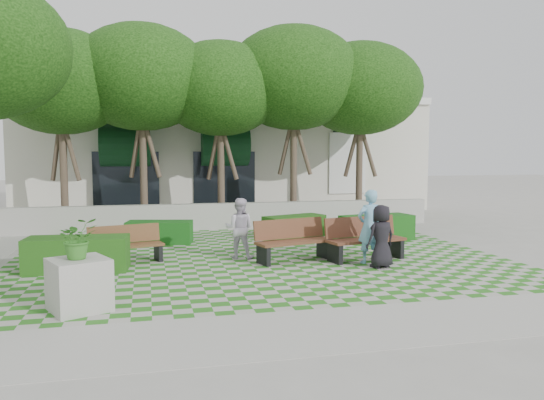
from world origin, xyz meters
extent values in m
plane|color=gray|center=(0.00, 0.00, 0.00)|extent=(90.00, 90.00, 0.00)
plane|color=#2B721E|center=(0.00, 1.00, 0.01)|extent=(12.00, 12.00, 0.00)
cube|color=#9E9B93|center=(0.00, -4.70, 0.01)|extent=(16.00, 2.00, 0.01)
cube|color=#9E9B93|center=(0.00, 6.20, 0.45)|extent=(15.00, 0.36, 0.90)
cube|color=#512A1B|center=(2.52, -0.01, 0.50)|extent=(2.08, 0.97, 0.07)
cube|color=#512A1B|center=(2.47, 0.27, 0.80)|extent=(1.99, 0.51, 0.50)
cube|color=black|center=(1.65, -0.18, 0.24)|extent=(0.21, 0.57, 0.49)
cube|color=black|center=(3.40, 0.15, 0.24)|extent=(0.21, 0.57, 0.49)
cube|color=#512E1C|center=(0.77, 0.24, 0.48)|extent=(2.02, 1.07, 0.06)
cube|color=#512E1C|center=(0.69, 0.51, 0.77)|extent=(1.90, 0.64, 0.48)
cube|color=black|center=(-0.06, 0.01, 0.24)|extent=(0.24, 0.55, 0.47)
cube|color=black|center=(1.60, 0.46, 0.24)|extent=(0.24, 0.55, 0.47)
cube|color=#56361D|center=(-3.20, 0.91, 0.43)|extent=(1.79, 0.94, 0.06)
cube|color=#56361D|center=(-3.26, 1.15, 0.69)|extent=(1.69, 0.55, 0.43)
cube|color=black|center=(-3.94, 0.72, 0.21)|extent=(0.21, 0.49, 0.42)
cube|color=black|center=(-2.46, 1.11, 0.21)|extent=(0.21, 0.49, 0.42)
cube|color=#134713|center=(4.03, 2.68, 0.38)|extent=(2.30, 1.21, 0.76)
cube|color=#1A4512|center=(1.78, 3.85, 0.34)|extent=(2.10, 1.40, 0.68)
cube|color=#134815|center=(-2.37, 3.65, 0.33)|extent=(1.99, 1.13, 0.65)
cube|color=#1C4913|center=(-4.24, 0.33, 0.38)|extent=(2.26, 1.07, 0.77)
cube|color=#9E9B93|center=(-3.84, -2.84, 0.44)|extent=(1.16, 1.16, 0.88)
imported|color=#347825|center=(-3.84, -2.84, 1.22)|extent=(0.78, 0.74, 0.68)
imported|color=#75B4D6|center=(2.44, -0.37, 0.88)|extent=(0.72, 0.55, 1.77)
imported|color=black|center=(2.50, -0.91, 0.73)|extent=(0.80, 0.62, 1.45)
imported|color=silver|center=(-0.47, 0.93, 0.76)|extent=(0.89, 0.79, 1.52)
cylinder|color=#47382B|center=(-5.50, 7.60, 1.82)|extent=(0.26, 0.26, 3.64)
ellipsoid|color=#1E4C11|center=(-5.50, 7.60, 5.07)|extent=(4.80, 4.80, 3.60)
cylinder|color=#47382B|center=(-2.80, 7.60, 1.90)|extent=(0.26, 0.26, 3.81)
ellipsoid|color=#1E4C11|center=(-2.80, 7.60, 5.30)|extent=(5.00, 5.00, 3.75)
cylinder|color=#47382B|center=(0.00, 7.60, 1.79)|extent=(0.26, 0.26, 3.58)
ellipsoid|color=#1E4C11|center=(0.00, 7.60, 4.99)|extent=(4.60, 4.60, 3.45)
cylinder|color=#47382B|center=(2.80, 7.60, 1.96)|extent=(0.26, 0.26, 3.92)
ellipsoid|color=#1E4C11|center=(2.80, 7.60, 5.46)|extent=(5.20, 5.20, 3.90)
cylinder|color=#47382B|center=(5.50, 7.60, 1.85)|extent=(0.26, 0.26, 3.70)
ellipsoid|color=#1E4C11|center=(5.50, 7.60, 5.15)|extent=(4.80, 4.80, 3.60)
cube|color=beige|center=(1.00, 14.20, 2.50)|extent=(18.00, 8.00, 5.00)
cube|color=white|center=(1.00, 10.20, 5.00)|extent=(18.00, 0.30, 0.30)
cube|color=black|center=(6.00, 10.18, 2.20)|extent=(1.40, 0.10, 2.40)
cylinder|color=#0F3A1B|center=(-3.50, 10.18, 3.00)|extent=(3.00, 1.80, 1.80)
cube|color=black|center=(-3.50, 10.18, 1.60)|extent=(2.60, 0.08, 2.20)
cylinder|color=#0F3A1B|center=(0.50, 10.18, 3.00)|extent=(3.00, 1.80, 1.80)
cube|color=black|center=(0.50, 10.18, 1.60)|extent=(2.60, 0.08, 2.20)
camera|label=1|loc=(-2.71, -12.00, 2.61)|focal=35.00mm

